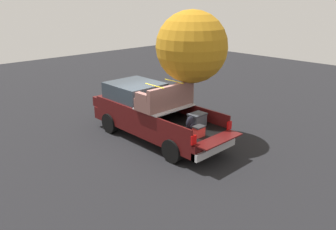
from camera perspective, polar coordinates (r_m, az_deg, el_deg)
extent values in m
plane|color=black|center=(12.68, -1.88, -4.05)|extent=(40.00, 40.00, 0.00)
cube|color=#470F0F|center=(12.45, -1.91, -1.47)|extent=(5.50, 1.92, 0.48)
cube|color=black|center=(11.55, 2.06, -1.79)|extent=(2.80, 1.80, 0.04)
cube|color=#470F0F|center=(10.86, -1.35, -1.87)|extent=(2.80, 0.06, 0.50)
cube|color=#470F0F|center=(12.11, 5.15, 0.33)|extent=(2.80, 0.06, 0.50)
cube|color=#470F0F|center=(12.40, -2.46, 0.85)|extent=(0.06, 1.80, 0.50)
cube|color=#470F0F|center=(10.54, 8.62, -4.13)|extent=(0.55, 1.80, 0.04)
cube|color=#B2B2B7|center=(11.90, -0.58, 1.43)|extent=(1.25, 1.92, 0.04)
cube|color=#470F0F|center=(13.27, -5.84, 2.00)|extent=(2.30, 1.92, 0.50)
cube|color=#2D3842|center=(13.04, -5.65, 4.21)|extent=(1.94, 1.76, 0.60)
cube|color=#470F0F|center=(14.34, -9.18, 2.91)|extent=(0.40, 1.82, 0.38)
cube|color=#B2B2B7|center=(10.78, 7.86, -5.74)|extent=(0.24, 1.92, 0.24)
cube|color=red|center=(10.00, 4.39, -4.29)|extent=(0.06, 0.20, 0.28)
cube|color=red|center=(11.28, 10.39, -1.76)|extent=(0.06, 0.20, 0.28)
cylinder|color=black|center=(13.32, -9.78, -1.33)|extent=(0.79, 0.30, 0.79)
cylinder|color=black|center=(14.31, -3.97, 0.37)|extent=(0.79, 0.30, 0.79)
cylinder|color=black|center=(10.80, 0.86, -6.07)|extent=(0.79, 0.30, 0.79)
cylinder|color=black|center=(12.00, 6.86, -3.54)|extent=(0.79, 0.30, 0.79)
cube|color=#474C56|center=(11.40, 5.00, -0.94)|extent=(0.40, 0.55, 0.41)
cube|color=#31353C|center=(11.32, 5.03, 0.14)|extent=(0.44, 0.59, 0.05)
ellipsoid|color=black|center=(10.99, 3.81, -1.44)|extent=(0.20, 0.34, 0.49)
ellipsoid|color=black|center=(10.95, 4.22, -1.95)|extent=(0.09, 0.24, 0.22)
cube|color=red|center=(10.60, 5.25, -2.85)|extent=(0.26, 0.34, 0.30)
cube|color=#262628|center=(10.53, 5.28, -1.99)|extent=(0.28, 0.36, 0.04)
cube|color=brown|center=(11.83, -0.59, 2.49)|extent=(0.85, 2.10, 0.42)
cube|color=brown|center=(11.48, 0.58, 4.09)|extent=(0.16, 2.10, 0.40)
cube|color=brown|center=(11.18, -4.31, 3.14)|extent=(0.61, 0.20, 0.22)
cube|color=brown|center=(12.42, 2.45, 4.82)|extent=(0.61, 0.20, 0.22)
cube|color=yellow|center=(11.36, -2.34, 5.01)|extent=(0.95, 0.03, 0.02)
cube|color=yellow|center=(11.99, 1.05, 5.78)|extent=(0.95, 0.03, 0.02)
cylinder|color=brown|center=(12.49, 3.85, 2.00)|extent=(0.22, 0.22, 2.63)
sphere|color=#B37819|center=(12.04, 4.07, 11.50)|extent=(2.56, 2.56, 2.56)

